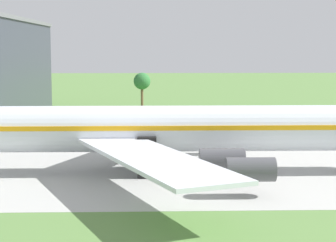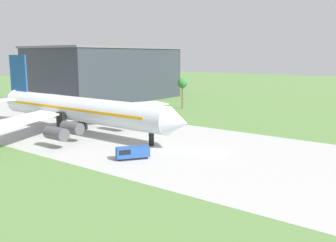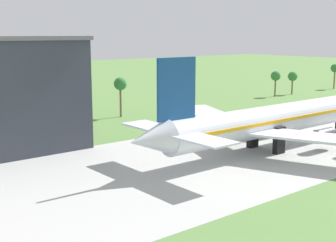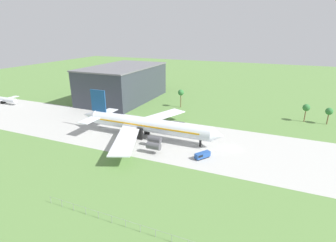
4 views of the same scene
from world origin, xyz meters
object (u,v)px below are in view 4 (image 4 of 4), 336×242
regional_aircraft (2,99)px  terminal_building (123,83)px  baggage_tug (202,155)px  jet_airliner (146,125)px

regional_aircraft → terminal_building: (66.61, 39.88, 8.51)m
baggage_tug → regional_aircraft: bearing=170.4°
jet_airliner → terminal_building: 70.20m
jet_airliner → baggage_tug: (28.41, -10.14, -4.57)m
jet_airliner → terminal_building: size_ratio=1.11×
jet_airliner → regional_aircraft: size_ratio=2.85×
baggage_tug → jet_airliner: bearing=160.3°
regional_aircraft → terminal_building: 78.10m
jet_airliner → regional_aircraft: (-111.69, 13.66, -3.05)m
jet_airliner → regional_aircraft: bearing=173.0°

